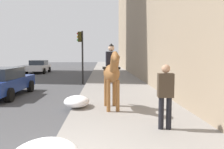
% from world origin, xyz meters
% --- Properties ---
extents(mounted_horse_near, '(2.15, 0.68, 2.35)m').
position_xyz_m(mounted_horse_near, '(4.38, -1.45, 1.45)').
color(mounted_horse_near, brown).
rests_on(mounted_horse_near, sidewalk_slab).
extents(pedestrian_greeting, '(0.29, 0.42, 1.70)m').
position_xyz_m(pedestrian_greeting, '(2.08, -2.74, 1.10)').
color(pedestrian_greeting, black).
rests_on(pedestrian_greeting, sidewalk_slab).
extents(car_near_lane, '(4.21, 2.11, 1.44)m').
position_xyz_m(car_near_lane, '(22.54, 6.06, 0.75)').
color(car_near_lane, silver).
rests_on(car_near_lane, ground).
extents(car_mid_lane, '(4.55, 2.15, 1.44)m').
position_xyz_m(car_mid_lane, '(7.66, 3.84, 0.76)').
color(car_mid_lane, navy).
rests_on(car_mid_lane, ground).
extents(traffic_light_near_curb, '(0.20, 0.44, 3.70)m').
position_xyz_m(traffic_light_near_curb, '(12.44, 0.34, 2.49)').
color(traffic_light_near_curb, black).
rests_on(traffic_light_near_curb, ground).
extents(snow_pile_far, '(1.21, 0.93, 0.42)m').
position_xyz_m(snow_pile_far, '(4.76, -0.15, 0.33)').
color(snow_pile_far, white).
rests_on(snow_pile_far, sidewalk_slab).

